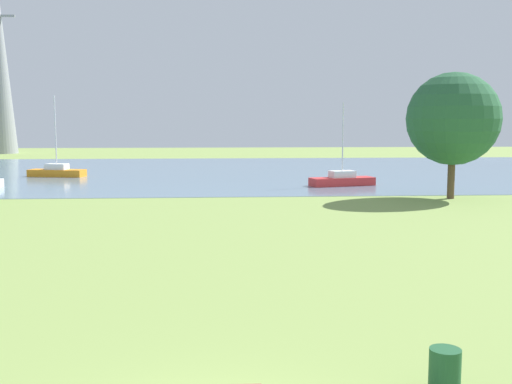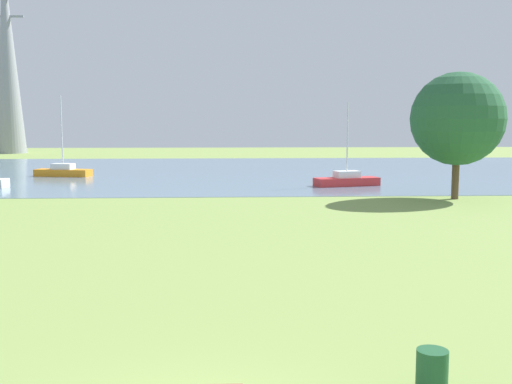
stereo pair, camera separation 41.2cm
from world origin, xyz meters
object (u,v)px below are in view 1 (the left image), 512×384
object	(u,v)px
sailboat_orange	(57,171)
sailboat_red	(342,180)
tree_east_near	(453,119)
litter_bin	(445,371)

from	to	relation	value
sailboat_orange	sailboat_red	xyz separation A→B (m)	(23.01, -8.99, -0.01)
tree_east_near	sailboat_red	bearing A→B (deg)	123.40
sailboat_orange	sailboat_red	world-z (taller)	sailboat_orange
sailboat_orange	tree_east_near	world-z (taller)	tree_east_near
sailboat_orange	tree_east_near	size ratio (longest dim) A/B	0.89
sailboat_orange	sailboat_red	bearing A→B (deg)	-21.33
sailboat_red	tree_east_near	size ratio (longest dim) A/B	0.79
litter_bin	sailboat_red	xyz separation A→B (m)	(5.30, 34.60, 0.05)
litter_bin	sailboat_red	world-z (taller)	sailboat_red
litter_bin	sailboat_red	distance (m)	35.01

